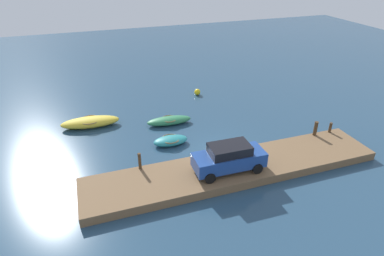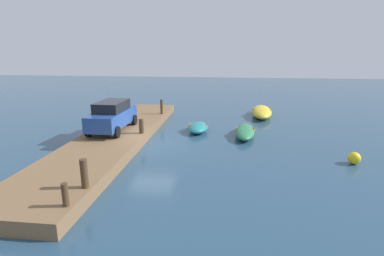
{
  "view_description": "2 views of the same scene",
  "coord_description": "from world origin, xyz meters",
  "px_view_note": "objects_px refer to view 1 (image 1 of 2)",
  "views": [
    {
      "loc": [
        -7.92,
        -17.06,
        12.26
      ],
      "look_at": [
        -1.18,
        2.55,
        0.92
      ],
      "focal_mm": 30.79,
      "sensor_mm": 36.0,
      "label": 1
    },
    {
      "loc": [
        16.28,
        4.24,
        5.27
      ],
      "look_at": [
        0.7,
        2.39,
        1.17
      ],
      "focal_mm": 28.51,
      "sensor_mm": 36.0,
      "label": 2
    }
  ],
  "objects_px": {
    "mooring_post_mid_west": "(223,147)",
    "mooring_post_east": "(330,127)",
    "rowboat_green": "(169,121)",
    "parked_car": "(229,157)",
    "rowboat_yellow": "(90,122)",
    "mooring_post_mid_east": "(316,128)",
    "marker_buoy": "(197,92)",
    "mooring_post_west": "(140,161)",
    "dinghy_teal": "(171,141)"
  },
  "relations": [
    {
      "from": "mooring_post_mid_west",
      "to": "mooring_post_east",
      "type": "distance_m",
      "value": 8.44
    },
    {
      "from": "rowboat_green",
      "to": "parked_car",
      "type": "height_order",
      "value": "parked_car"
    },
    {
      "from": "rowboat_yellow",
      "to": "mooring_post_mid_east",
      "type": "relative_size",
      "value": 4.31
    },
    {
      "from": "marker_buoy",
      "to": "rowboat_green",
      "type": "bearing_deg",
      "value": -130.26
    },
    {
      "from": "mooring_post_west",
      "to": "mooring_post_mid_west",
      "type": "relative_size",
      "value": 1.26
    },
    {
      "from": "rowboat_green",
      "to": "mooring_post_mid_west",
      "type": "bearing_deg",
      "value": -68.45
    },
    {
      "from": "rowboat_green",
      "to": "mooring_post_west",
      "type": "height_order",
      "value": "mooring_post_west"
    },
    {
      "from": "rowboat_green",
      "to": "mooring_post_mid_east",
      "type": "relative_size",
      "value": 3.41
    },
    {
      "from": "dinghy_teal",
      "to": "rowboat_green",
      "type": "bearing_deg",
      "value": 77.31
    },
    {
      "from": "rowboat_yellow",
      "to": "mooring_post_west",
      "type": "distance_m",
      "value": 8.01
    },
    {
      "from": "rowboat_green",
      "to": "mooring_post_west",
      "type": "relative_size",
      "value": 3.32
    },
    {
      "from": "rowboat_green",
      "to": "mooring_post_mid_east",
      "type": "height_order",
      "value": "mooring_post_mid_east"
    },
    {
      "from": "rowboat_yellow",
      "to": "mooring_post_west",
      "type": "height_order",
      "value": "mooring_post_west"
    },
    {
      "from": "dinghy_teal",
      "to": "mooring_post_mid_west",
      "type": "height_order",
      "value": "mooring_post_mid_west"
    },
    {
      "from": "rowboat_yellow",
      "to": "mooring_post_west",
      "type": "relative_size",
      "value": 4.2
    },
    {
      "from": "rowboat_yellow",
      "to": "parked_car",
      "type": "xyz_separation_m",
      "value": [
        7.44,
        -9.46,
        1.06
      ]
    },
    {
      "from": "mooring_post_east",
      "to": "marker_buoy",
      "type": "relative_size",
      "value": 1.31
    },
    {
      "from": "mooring_post_east",
      "to": "parked_car",
      "type": "bearing_deg",
      "value": -168.11
    },
    {
      "from": "mooring_post_mid_east",
      "to": "parked_car",
      "type": "distance_m",
      "value": 7.82
    },
    {
      "from": "mooring_post_west",
      "to": "mooring_post_east",
      "type": "bearing_deg",
      "value": 0.0
    },
    {
      "from": "mooring_post_mid_west",
      "to": "mooring_post_mid_east",
      "type": "bearing_deg",
      "value": 0.0
    },
    {
      "from": "mooring_post_west",
      "to": "parked_car",
      "type": "height_order",
      "value": "parked_car"
    },
    {
      "from": "rowboat_green",
      "to": "mooring_post_mid_west",
      "type": "height_order",
      "value": "mooring_post_mid_west"
    },
    {
      "from": "marker_buoy",
      "to": "mooring_post_mid_west",
      "type": "bearing_deg",
      "value": -101.23
    },
    {
      "from": "rowboat_green",
      "to": "rowboat_yellow",
      "type": "xyz_separation_m",
      "value": [
        -5.92,
        1.61,
        0.08
      ]
    },
    {
      "from": "rowboat_green",
      "to": "marker_buoy",
      "type": "height_order",
      "value": "rowboat_green"
    },
    {
      "from": "dinghy_teal",
      "to": "mooring_post_east",
      "type": "bearing_deg",
      "value": -14.22
    },
    {
      "from": "mooring_post_east",
      "to": "marker_buoy",
      "type": "xyz_separation_m",
      "value": [
        -6.28,
        10.86,
        -0.64
      ]
    },
    {
      "from": "mooring_post_mid_west",
      "to": "mooring_post_mid_east",
      "type": "relative_size",
      "value": 0.81
    },
    {
      "from": "mooring_post_east",
      "to": "parked_car",
      "type": "distance_m",
      "value": 9.09
    },
    {
      "from": "parked_car",
      "to": "mooring_post_mid_west",
      "type": "bearing_deg",
      "value": 77.64
    },
    {
      "from": "dinghy_teal",
      "to": "mooring_post_mid_east",
      "type": "relative_size",
      "value": 2.34
    },
    {
      "from": "parked_car",
      "to": "mooring_post_east",
      "type": "bearing_deg",
      "value": 12.92
    },
    {
      "from": "dinghy_teal",
      "to": "parked_car",
      "type": "distance_m",
      "value": 5.48
    },
    {
      "from": "mooring_post_west",
      "to": "mooring_post_east",
      "type": "xyz_separation_m",
      "value": [
        13.86,
        0.0,
        -0.16
      ]
    },
    {
      "from": "dinghy_teal",
      "to": "mooring_post_mid_west",
      "type": "bearing_deg",
      "value": -47.23
    },
    {
      "from": "marker_buoy",
      "to": "dinghy_teal",
      "type": "bearing_deg",
      "value": -121.66
    },
    {
      "from": "rowboat_yellow",
      "to": "mooring_post_mid_west",
      "type": "xyz_separation_m",
      "value": [
        7.89,
        -7.59,
        0.59
      ]
    },
    {
      "from": "dinghy_teal",
      "to": "mooring_post_mid_east",
      "type": "xyz_separation_m",
      "value": [
        9.82,
        -3.0,
        0.78
      ]
    },
    {
      "from": "dinghy_teal",
      "to": "marker_buoy",
      "type": "distance_m",
      "value": 9.23
    },
    {
      "from": "mooring_post_east",
      "to": "parked_car",
      "type": "xyz_separation_m",
      "value": [
        -8.88,
        -1.87,
        0.52
      ]
    },
    {
      "from": "mooring_post_west",
      "to": "mooring_post_east",
      "type": "distance_m",
      "value": 13.86
    },
    {
      "from": "mooring_post_mid_west",
      "to": "marker_buoy",
      "type": "relative_size",
      "value": 1.48
    },
    {
      "from": "mooring_post_mid_east",
      "to": "mooring_post_east",
      "type": "relative_size",
      "value": 1.39
    },
    {
      "from": "mooring_post_mid_east",
      "to": "marker_buoy",
      "type": "height_order",
      "value": "mooring_post_mid_east"
    },
    {
      "from": "mooring_post_mid_west",
      "to": "mooring_post_mid_east",
      "type": "xyz_separation_m",
      "value": [
        7.13,
        0.0,
        0.1
      ]
    },
    {
      "from": "mooring_post_west",
      "to": "mooring_post_mid_east",
      "type": "distance_m",
      "value": 12.56
    },
    {
      "from": "rowboat_green",
      "to": "dinghy_teal",
      "type": "xyz_separation_m",
      "value": [
        -0.72,
        -2.98,
        -0.01
      ]
    },
    {
      "from": "rowboat_yellow",
      "to": "mooring_post_mid_west",
      "type": "bearing_deg",
      "value": -40.13
    },
    {
      "from": "rowboat_yellow",
      "to": "parked_car",
      "type": "height_order",
      "value": "parked_car"
    }
  ]
}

